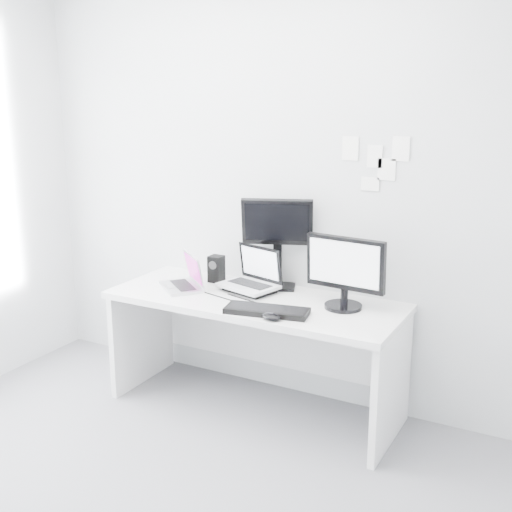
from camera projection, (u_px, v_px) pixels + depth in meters
name	position (u px, v px, depth m)	size (l,w,h in m)	color
back_wall	(281.00, 189.00, 4.11)	(3.60, 3.60, 0.00)	silver
desk	(255.00, 354.00, 4.06)	(1.80, 0.70, 0.73)	silver
macbook	(181.00, 271.00, 4.12)	(0.31, 0.23, 0.23)	#B1B2B6
speaker	(216.00, 269.00, 4.27)	(0.09, 0.09, 0.17)	black
dell_laptop	(248.00, 270.00, 4.05)	(0.34, 0.27, 0.29)	silver
rear_monitor	(277.00, 242.00, 4.09)	(0.44, 0.16, 0.60)	black
samsung_monitor	(344.00, 272.00, 3.73)	(0.48, 0.22, 0.44)	black
keyboard	(267.00, 311.00, 3.69)	(0.47, 0.17, 0.03)	black
mouse	(271.00, 317.00, 3.59)	(0.12, 0.08, 0.04)	black
wall_note_0	(350.00, 148.00, 3.83)	(0.10, 0.00, 0.14)	white
wall_note_1	(375.00, 156.00, 3.77)	(0.09, 0.00, 0.13)	white
wall_note_2	(401.00, 149.00, 3.69)	(0.10, 0.00, 0.14)	white
wall_note_3	(370.00, 184.00, 3.82)	(0.11, 0.00, 0.08)	white
wall_note_4	(387.00, 170.00, 3.75)	(0.11, 0.00, 0.12)	white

